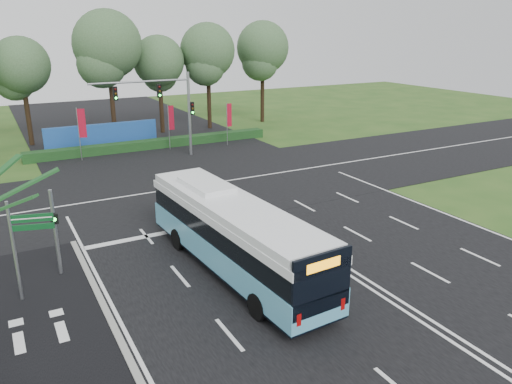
% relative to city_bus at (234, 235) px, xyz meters
% --- Properties ---
extents(ground, '(120.00, 120.00, 0.00)m').
position_rel_city_bus_xyz_m(ground, '(4.25, 0.61, -1.77)').
color(ground, '#274D19').
rests_on(ground, ground).
extents(road_main, '(20.00, 120.00, 0.04)m').
position_rel_city_bus_xyz_m(road_main, '(4.25, 0.61, -1.75)').
color(road_main, black).
rests_on(road_main, ground).
extents(road_cross, '(120.00, 14.00, 0.05)m').
position_rel_city_bus_xyz_m(road_cross, '(4.25, 12.61, -1.75)').
color(road_cross, black).
rests_on(road_cross, ground).
extents(bike_path, '(5.00, 18.00, 0.06)m').
position_rel_city_bus_xyz_m(bike_path, '(-8.25, -2.39, -1.74)').
color(bike_path, black).
rests_on(bike_path, ground).
extents(kerb_strip, '(0.25, 18.00, 0.12)m').
position_rel_city_bus_xyz_m(kerb_strip, '(-5.85, -2.39, -1.71)').
color(kerb_strip, gray).
rests_on(kerb_strip, ground).
extents(city_bus, '(3.29, 12.40, 3.52)m').
position_rel_city_bus_xyz_m(city_bus, '(0.00, 0.00, 0.00)').
color(city_bus, '#53A1C0').
rests_on(city_bus, ground).
extents(pedestrian_signal, '(0.32, 0.44, 3.94)m').
position_rel_city_bus_xyz_m(pedestrian_signal, '(-6.89, 3.34, 0.38)').
color(pedestrian_signal, gray).
rests_on(pedestrian_signal, ground).
extents(street_sign, '(1.59, 0.52, 4.21)m').
position_rel_city_bus_xyz_m(street_sign, '(-8.26, 1.66, 0.87)').
color(street_sign, gray).
rests_on(street_sign, ground).
extents(banner_flag_left, '(0.62, 0.24, 4.37)m').
position_rel_city_bus_xyz_m(banner_flag_left, '(-2.14, 23.52, 1.08)').
color(banner_flag_left, gray).
rests_on(banner_flag_left, ground).
extents(banner_flag_mid, '(0.58, 0.18, 4.00)m').
position_rel_city_bus_xyz_m(banner_flag_mid, '(5.55, 23.96, 0.86)').
color(banner_flag_mid, gray).
rests_on(banner_flag_mid, ground).
extents(banner_flag_right, '(0.57, 0.19, 3.95)m').
position_rel_city_bus_xyz_m(banner_flag_right, '(10.80, 23.02, 0.83)').
color(banner_flag_right, gray).
rests_on(banner_flag_right, ground).
extents(traffic_light_gantry, '(8.41, 0.28, 7.00)m').
position_rel_city_bus_xyz_m(traffic_light_gantry, '(4.46, 21.11, 2.89)').
color(traffic_light_gantry, gray).
rests_on(traffic_light_gantry, ground).
extents(hedge, '(22.00, 1.20, 0.80)m').
position_rel_city_bus_xyz_m(hedge, '(4.25, 25.11, -1.37)').
color(hedge, '#123316').
rests_on(hedge, ground).
extents(blue_hoarding, '(10.00, 0.30, 2.20)m').
position_rel_city_bus_xyz_m(blue_hoarding, '(0.25, 27.61, -0.67)').
color(blue_hoarding, '#1C4C9C').
rests_on(blue_hoarding, ground).
extents(eucalyptus_row, '(42.07, 8.12, 12.14)m').
position_rel_city_bus_xyz_m(eucalyptus_row, '(0.80, 31.34, 6.50)').
color(eucalyptus_row, black).
rests_on(eucalyptus_row, ground).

